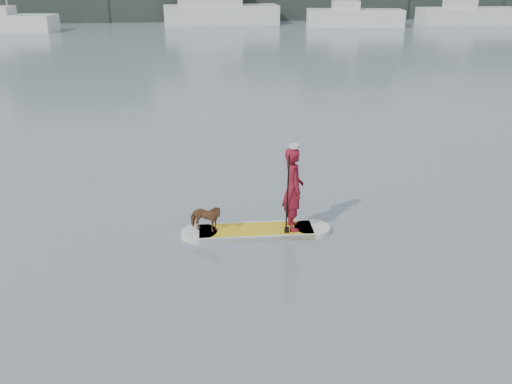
{
  "coord_description": "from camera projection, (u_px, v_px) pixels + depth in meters",
  "views": [
    {
      "loc": [
        0.94,
        -7.52,
        5.63
      ],
      "look_at": [
        2.26,
        3.7,
        1.0
      ],
      "focal_mm": 40.0,
      "sensor_mm": 36.0,
      "label": 1
    }
  ],
  "objects": [
    {
      "name": "dog",
      "position": [
        205.0,
        218.0,
        12.33
      ],
      "size": [
        0.81,
        0.57,
        0.63
      ],
      "primitive_type": "imported",
      "rotation": [
        0.0,
        0.0,
        1.22
      ],
      "color": "brown",
      "rests_on": "paddleboard"
    },
    {
      "name": "ground",
      "position": [
        141.0,
        346.0,
        8.94
      ],
      "size": [
        140.0,
        140.0,
        0.0
      ],
      "primitive_type": "plane",
      "color": "slate",
      "rests_on": "ground"
    },
    {
      "name": "paddleboard",
      "position": [
        256.0,
        231.0,
        12.57
      ],
      "size": [
        3.3,
        0.87,
        0.12
      ],
      "rotation": [
        0.0,
        0.0,
        -0.03
      ],
      "color": "yellow",
      "rests_on": "ground"
    },
    {
      "name": "sailboat_e",
      "position": [
        354.0,
        16.0,
        50.83
      ],
      "size": [
        8.79,
        3.97,
        12.29
      ],
      "rotation": [
        0.0,
        0.0,
        -0.15
      ],
      "color": "white",
      "rests_on": "ground"
    },
    {
      "name": "sailboat_f",
      "position": [
        468.0,
        14.0,
        52.8
      ],
      "size": [
        9.28,
        2.91,
        13.81
      ],
      "rotation": [
        0.0,
        0.0,
        -0.02
      ],
      "color": "white",
      "rests_on": "ground"
    },
    {
      "name": "paddler",
      "position": [
        293.0,
        189.0,
        12.26
      ],
      "size": [
        0.47,
        0.69,
        1.85
      ],
      "primitive_type": "imported",
      "rotation": [
        0.0,
        0.0,
        1.61
      ],
      "color": "maroon",
      "rests_on": "paddleboard"
    },
    {
      "name": "sailboat_c",
      "position": [
        9.0,
        21.0,
        47.48
      ],
      "size": [
        7.93,
        4.0,
        10.88
      ],
      "rotation": [
        0.0,
        0.0,
        -0.2
      ],
      "color": "white",
      "rests_on": "ground"
    },
    {
      "name": "white_cap",
      "position": [
        294.0,
        146.0,
        11.9
      ],
      "size": [
        0.22,
        0.22,
        0.07
      ],
      "primitive_type": "cylinder",
      "color": "silver",
      "rests_on": "paddler"
    },
    {
      "name": "motor_yacht_a",
      "position": [
        216.0,
        4.0,
        52.27
      ],
      "size": [
        10.58,
        3.65,
        6.27
      ],
      "rotation": [
        0.0,
        0.0,
        0.04
      ],
      "color": "white",
      "rests_on": "ground"
    },
    {
      "name": "paddle",
      "position": [
        287.0,
        204.0,
        12.11
      ],
      "size": [
        0.1,
        0.3,
        2.0
      ],
      "rotation": [
        0.0,
        0.0,
        -0.03
      ],
      "color": "black",
      "rests_on": "ground"
    }
  ]
}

